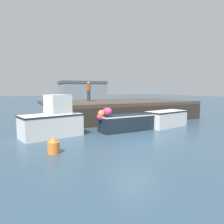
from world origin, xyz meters
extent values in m
cube|color=#334C60|center=(0.00, 0.00, -0.05)|extent=(120.00, 160.00, 0.10)
cube|color=#473D33|center=(2.82, 7.74, 1.43)|extent=(12.80, 7.24, 0.25)
cube|color=#312A23|center=(2.82, 4.24, 0.65)|extent=(12.80, 0.24, 1.30)
cylinder|color=#312A23|center=(-3.18, 4.37, 0.65)|extent=(0.39, 0.39, 1.30)
cylinder|color=#312A23|center=(2.82, 4.37, 0.65)|extent=(0.39, 0.39, 1.30)
cylinder|color=#312A23|center=(8.82, 4.37, 0.65)|extent=(0.39, 0.39, 1.30)
cylinder|color=#312A23|center=(-1.02, 11.12, 0.65)|extent=(0.39, 0.39, 1.30)
cylinder|color=#312A23|center=(6.66, 11.12, 0.65)|extent=(0.39, 0.39, 1.30)
cylinder|color=#312A23|center=(-0.18, 4.37, 0.65)|extent=(6.03, 0.20, 1.24)
cube|color=silver|center=(-3.78, 2.49, 0.62)|extent=(3.45, 2.22, 1.23)
cube|color=black|center=(-3.78, 2.49, 1.18)|extent=(3.52, 2.27, 0.08)
cube|color=silver|center=(-3.39, 2.58, 1.76)|extent=(1.38, 1.58, 1.06)
cube|color=#19232D|center=(0.71, 2.16, 0.51)|extent=(3.45, 1.37, 1.02)
cube|color=silver|center=(0.71, 2.16, 0.97)|extent=(3.52, 1.40, 0.08)
sphere|color=#DB3866|center=(-1.03, 2.14, 0.98)|extent=(0.39, 0.39, 0.39)
sphere|color=#DB3866|center=(-0.61, 2.28, 1.30)|extent=(0.37, 0.37, 0.37)
sphere|color=#DB3866|center=(-0.76, 1.66, 1.33)|extent=(0.46, 0.46, 0.46)
sphere|color=orange|center=(-0.92, 2.20, 1.15)|extent=(0.45, 0.45, 0.45)
cube|color=silver|center=(3.94, 2.28, 0.55)|extent=(3.20, 1.95, 1.10)
cube|color=black|center=(3.94, 2.28, 1.05)|extent=(3.27, 1.99, 0.08)
cube|color=white|center=(4.48, 3.11, 0.14)|extent=(1.76, 0.89, 0.28)
cube|color=#7F6647|center=(4.48, 3.11, 0.30)|extent=(0.18, 0.61, 0.04)
cylinder|color=#2D3342|center=(0.49, 8.64, 2.01)|extent=(0.29, 0.29, 0.90)
cylinder|color=#994C1E|center=(0.49, 8.64, 2.74)|extent=(0.34, 0.34, 0.57)
sphere|color=tan|center=(0.49, 8.64, 3.13)|extent=(0.22, 0.22, 0.22)
cube|color=gray|center=(7.18, 31.90, 1.84)|extent=(8.91, 4.24, 3.69)
cube|color=#494C4F|center=(7.18, 31.90, 3.94)|extent=(9.26, 4.41, 0.50)
cylinder|color=orange|center=(-4.20, -0.62, 0.24)|extent=(0.49, 0.49, 0.47)
cone|color=orange|center=(-4.20, -0.62, 0.59)|extent=(0.39, 0.39, 0.25)
camera|label=1|loc=(-5.59, -9.13, 2.60)|focal=33.64mm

